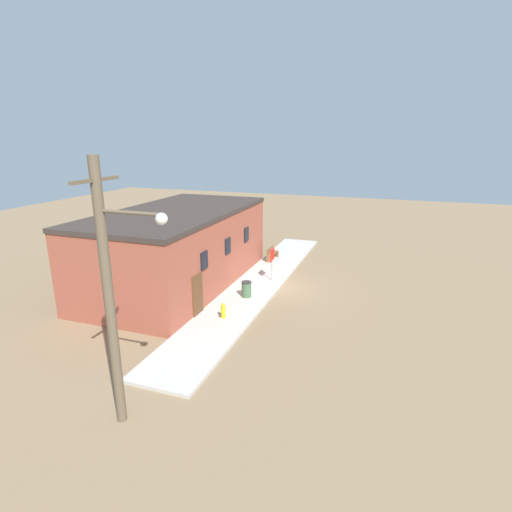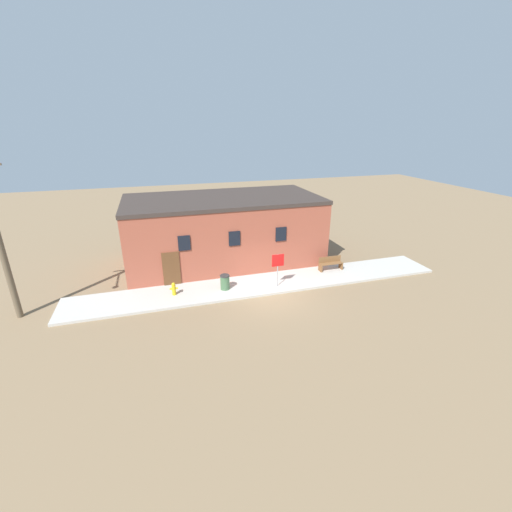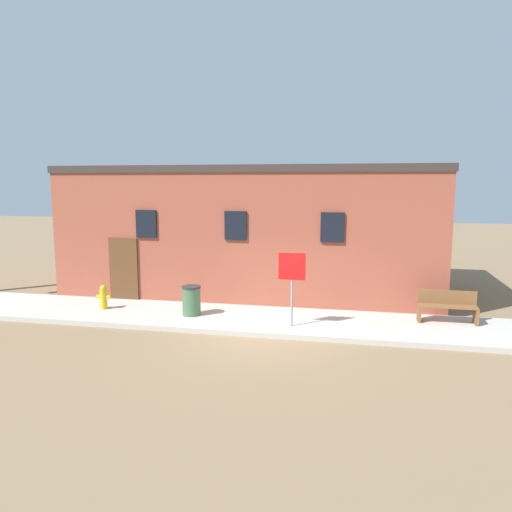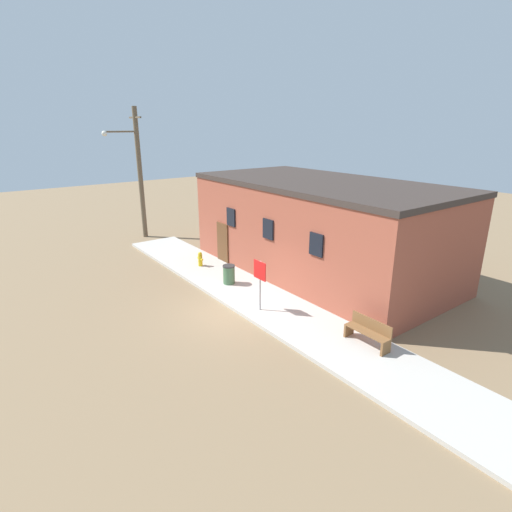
{
  "view_description": "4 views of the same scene",
  "coord_description": "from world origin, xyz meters",
  "px_view_note": "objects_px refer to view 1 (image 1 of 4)",
  "views": [
    {
      "loc": [
        -21.55,
        -6.03,
        8.56
      ],
      "look_at": [
        -0.41,
        1.41,
        1.94
      ],
      "focal_mm": 28.0,
      "sensor_mm": 36.0,
      "label": 1
    },
    {
      "loc": [
        -5.76,
        -16.39,
        9.17
      ],
      "look_at": [
        -0.41,
        1.41,
        1.94
      ],
      "focal_mm": 24.0,
      "sensor_mm": 36.0,
      "label": 2
    },
    {
      "loc": [
        2.53,
        -12.29,
        4.03
      ],
      "look_at": [
        -0.41,
        1.41,
        1.94
      ],
      "focal_mm": 35.0,
      "sensor_mm": 36.0,
      "label": 3
    },
    {
      "loc": [
        12.09,
        -7.88,
        7.06
      ],
      "look_at": [
        -0.41,
        1.41,
        1.94
      ],
      "focal_mm": 28.0,
      "sensor_mm": 36.0,
      "label": 4
    }
  ],
  "objects_px": {
    "utility_pole": "(111,293)",
    "bench": "(272,254)",
    "fire_hydrant": "(223,311)",
    "trash_bin": "(246,289)",
    "stop_sign": "(272,258)"
  },
  "relations": [
    {
      "from": "trash_bin",
      "to": "fire_hydrant",
      "type": "bearing_deg",
      "value": 177.63
    },
    {
      "from": "utility_pole",
      "to": "bench",
      "type": "bearing_deg",
      "value": 2.12
    },
    {
      "from": "trash_bin",
      "to": "utility_pole",
      "type": "height_order",
      "value": "utility_pole"
    },
    {
      "from": "fire_hydrant",
      "to": "utility_pole",
      "type": "xyz_separation_m",
      "value": [
        -7.67,
        -0.0,
        3.82
      ]
    },
    {
      "from": "trash_bin",
      "to": "utility_pole",
      "type": "xyz_separation_m",
      "value": [
        -10.57,
        0.12,
        3.75
      ]
    },
    {
      "from": "stop_sign",
      "to": "bench",
      "type": "xyz_separation_m",
      "value": [
        4.19,
        1.31,
        -0.98
      ]
    },
    {
      "from": "fire_hydrant",
      "to": "trash_bin",
      "type": "relative_size",
      "value": 0.85
    },
    {
      "from": "trash_bin",
      "to": "stop_sign",
      "type": "bearing_deg",
      "value": -9.95
    },
    {
      "from": "fire_hydrant",
      "to": "utility_pole",
      "type": "distance_m",
      "value": 8.56
    },
    {
      "from": "bench",
      "to": "utility_pole",
      "type": "distance_m",
      "value": 18.2
    },
    {
      "from": "fire_hydrant",
      "to": "bench",
      "type": "xyz_separation_m",
      "value": [
        10.14,
        0.66,
        0.07
      ]
    },
    {
      "from": "bench",
      "to": "utility_pole",
      "type": "xyz_separation_m",
      "value": [
        -17.8,
        -0.66,
        3.75
      ]
    },
    {
      "from": "stop_sign",
      "to": "trash_bin",
      "type": "distance_m",
      "value": 3.24
    },
    {
      "from": "bench",
      "to": "stop_sign",
      "type": "bearing_deg",
      "value": -162.61
    },
    {
      "from": "fire_hydrant",
      "to": "bench",
      "type": "height_order",
      "value": "bench"
    }
  ]
}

